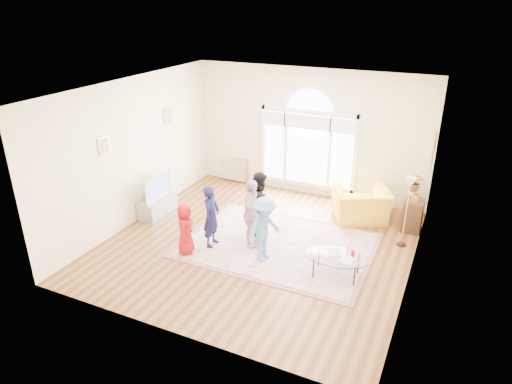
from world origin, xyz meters
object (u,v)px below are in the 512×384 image
at_px(tv_console, 157,206).
at_px(television, 156,186).
at_px(coffee_table, 337,257).
at_px(armchair, 361,205).
at_px(area_rug, 278,245).

xyz_separation_m(tv_console, television, (0.01, -0.00, 0.49)).
bearing_deg(coffee_table, tv_console, 166.40).
relative_size(tv_console, coffee_table, 0.82).
relative_size(television, coffee_table, 0.80).
xyz_separation_m(television, coffee_table, (4.52, -0.76, -0.30)).
distance_m(coffee_table, armchair, 2.45).
bearing_deg(armchair, area_rug, 29.61).
xyz_separation_m(area_rug, television, (-3.14, 0.17, 0.69)).
bearing_deg(coffee_table, television, 166.38).
distance_m(area_rug, tv_console, 3.16).
height_order(area_rug, coffee_table, coffee_table).
bearing_deg(television, tv_console, 180.00).
distance_m(area_rug, coffee_table, 1.55).
bearing_deg(television, area_rug, -3.10).
relative_size(television, armchair, 0.82).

